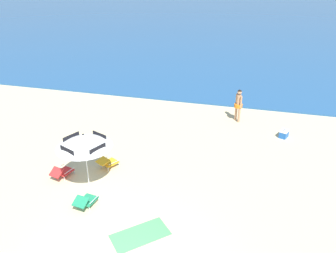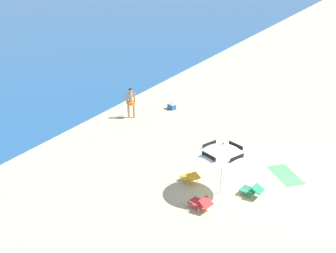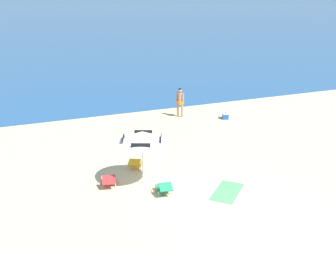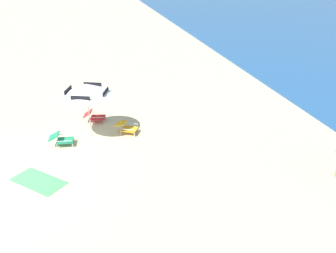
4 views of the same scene
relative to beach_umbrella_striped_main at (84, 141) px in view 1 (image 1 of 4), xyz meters
The scene contains 7 objects.
beach_umbrella_striped_main is the anchor object (origin of this frame).
lounge_chair_under_umbrella 2.21m from the beach_umbrella_striped_main, 84.46° to the left, with size 0.87×0.99×0.49m.
lounge_chair_beside_umbrella 2.17m from the beach_umbrella_striped_main, 168.41° to the left, with size 0.73×1.00×0.53m.
lounge_chair_facing_sea 2.10m from the beach_umbrella_striped_main, 67.74° to the right, with size 0.65×0.95×0.52m.
person_standing_near_shore 9.19m from the beach_umbrella_striped_main, 56.95° to the left, with size 0.44×0.46×1.81m.
cooler_box 9.85m from the beach_umbrella_striped_main, 40.36° to the left, with size 0.52×0.59×0.43m.
beach_towel 3.89m from the beach_umbrella_striped_main, 34.98° to the right, with size 0.90×1.80×0.01m, color #4C9E5B.
Camera 1 is at (2.99, -6.24, 7.52)m, focal length 35.34 mm.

